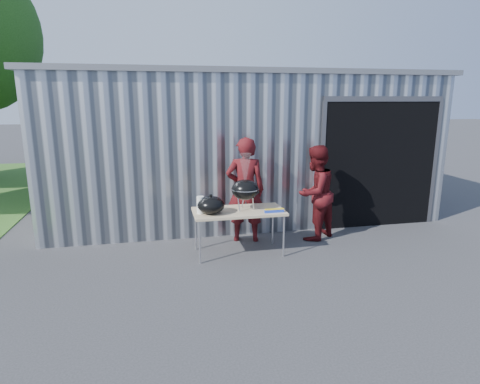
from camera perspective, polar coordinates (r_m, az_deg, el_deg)
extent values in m
plane|color=#303033|center=(6.13, -0.73, -11.47)|extent=(80.00, 80.00, 0.00)
cube|color=#B8BEC5|center=(10.40, -1.55, 7.30)|extent=(8.00, 6.00, 3.00)
cube|color=slate|center=(10.35, -1.60, 15.87)|extent=(8.20, 6.20, 0.10)
cube|color=black|center=(8.99, 17.36, 4.20)|extent=(2.40, 1.20, 2.50)
cube|color=#4C4C51|center=(8.41, 19.89, 12.35)|extent=(2.52, 0.08, 0.10)
cube|color=tan|center=(6.65, -0.20, -2.78)|extent=(1.50, 0.75, 0.04)
cylinder|color=silver|center=(6.37, -5.74, -7.13)|extent=(0.03, 0.03, 0.71)
cylinder|color=silver|center=(6.65, 6.24, -6.26)|extent=(0.03, 0.03, 0.71)
cylinder|color=silver|center=(6.96, -6.33, -5.37)|extent=(0.03, 0.03, 0.71)
cylinder|color=silver|center=(7.22, 4.67, -4.65)|extent=(0.03, 0.03, 0.71)
ellipsoid|color=black|center=(6.60, 0.73, 0.34)|extent=(0.45, 0.45, 0.34)
cylinder|color=silver|center=(6.60, 0.73, 0.44)|extent=(0.46, 0.46, 0.02)
cylinder|color=silver|center=(6.60, 0.73, 0.55)|extent=(0.43, 0.43, 0.01)
cylinder|color=silver|center=(6.79, 0.46, -1.23)|extent=(0.02, 0.02, 0.24)
cylinder|color=silver|center=(6.56, -0.17, -1.73)|extent=(0.02, 0.02, 0.24)
cylinder|color=silver|center=(6.62, 1.88, -1.62)|extent=(0.02, 0.02, 0.24)
cylinder|color=#BD6B44|center=(6.57, -0.42, 0.62)|extent=(0.02, 0.14, 0.02)
cylinder|color=#BD6B44|center=(6.57, -0.03, 0.63)|extent=(0.02, 0.14, 0.02)
cylinder|color=#BD6B44|center=(6.58, 0.35, 0.65)|extent=(0.02, 0.14, 0.02)
cylinder|color=#BD6B44|center=(6.59, 0.73, 0.67)|extent=(0.02, 0.14, 0.02)
cylinder|color=#BD6B44|center=(6.60, 1.11, 0.69)|extent=(0.02, 0.14, 0.02)
cylinder|color=#BD6B44|center=(6.61, 1.49, 0.70)|extent=(0.02, 0.14, 0.02)
cylinder|color=#BD6B44|center=(6.62, 1.87, 0.72)|extent=(0.02, 0.14, 0.02)
cone|color=silver|center=(6.54, 0.74, 3.12)|extent=(0.20, 0.20, 0.55)
ellipsoid|color=black|center=(6.43, -4.15, -1.86)|extent=(0.44, 0.44, 0.29)
cylinder|color=black|center=(6.39, -4.17, -0.49)|extent=(0.05, 0.05, 0.03)
cylinder|color=white|center=(6.46, -5.64, -1.85)|extent=(0.12, 0.12, 0.28)
cube|color=white|center=(6.71, -5.11, -2.07)|extent=(0.20, 0.15, 0.10)
cube|color=#1C3ABB|center=(6.53, 4.89, -2.71)|extent=(0.32, 0.05, 0.05)
cube|color=yellow|center=(6.53, 4.90, -2.45)|extent=(0.32, 0.05, 0.01)
imported|color=#4A0E11|center=(7.21, 0.75, 0.29)|extent=(0.77, 0.59, 1.90)
imported|color=#4A0E11|center=(7.46, 10.62, -0.13)|extent=(1.07, 1.02, 1.74)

